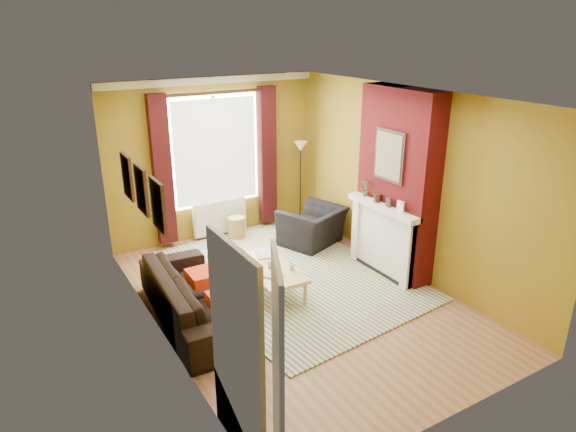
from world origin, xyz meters
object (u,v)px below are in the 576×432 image
object	(u,v)px
wicker_stool	(236,227)
coffee_table	(270,270)
sofa	(195,296)
floor_lamp	(301,160)
armchair	(313,227)

from	to	relation	value
wicker_stool	coffee_table	bearing A→B (deg)	-102.53
sofa	wicker_stool	xyz separation A→B (m)	(1.62, 2.19, -0.14)
coffee_table	floor_lamp	size ratio (longest dim) A/B	0.80
sofa	floor_lamp	size ratio (longest dim) A/B	1.44
armchair	wicker_stool	size ratio (longest dim) A/B	2.59
coffee_table	wicker_stool	bearing A→B (deg)	79.92
wicker_stool	floor_lamp	size ratio (longest dim) A/B	0.24
sofa	coffee_table	distance (m)	1.16
sofa	coffee_table	world-z (taller)	sofa
coffee_table	wicker_stool	distance (m)	2.15
wicker_stool	floor_lamp	bearing A→B (deg)	0.00
armchair	coffee_table	distance (m)	1.87
coffee_table	floor_lamp	world-z (taller)	floor_lamp
wicker_stool	floor_lamp	world-z (taller)	floor_lamp
coffee_table	floor_lamp	xyz separation A→B (m)	(1.81, 2.09, 0.89)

